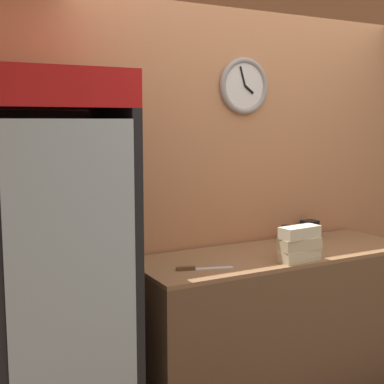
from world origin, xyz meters
TOP-DOWN VIEW (x-y plane):
  - wall_back at (-0.00, 1.25)m, footprint 5.20×0.10m
  - prep_counter at (0.00, 0.88)m, footprint 1.88×0.65m
  - beverage_cooler at (-1.43, 0.89)m, footprint 0.70×0.72m
  - sandwich_stack_bottom at (-0.02, 0.63)m, footprint 0.26×0.12m
  - sandwich_stack_middle at (-0.02, 0.63)m, footprint 0.26×0.11m
  - sandwich_stack_top at (-0.02, 0.63)m, footprint 0.27×0.13m
  - sandwich_flat_left at (0.16, 0.84)m, footprint 0.28×0.16m
  - chefs_knife at (-0.65, 0.76)m, footprint 0.33×0.12m
  - condiment_jar at (0.24, 1.09)m, footprint 0.08×0.08m
  - napkin_dispenser at (0.49, 1.13)m, footprint 0.11×0.09m

SIDE VIEW (x-z plane):
  - prep_counter at x=0.00m, z-range 0.00..0.93m
  - chefs_knife at x=-0.65m, z-range 0.93..0.95m
  - sandwich_flat_left at x=0.16m, z-range 0.93..1.00m
  - sandwich_stack_bottom at x=-0.02m, z-range 0.93..1.00m
  - condiment_jar at x=0.24m, z-range 0.93..1.04m
  - napkin_dispenser at x=0.49m, z-range 0.93..1.05m
  - sandwich_stack_middle at x=-0.02m, z-range 1.00..1.07m
  - beverage_cooler at x=-1.43m, z-range 0.09..2.10m
  - sandwich_stack_top at x=-0.02m, z-range 1.07..1.14m
  - wall_back at x=0.00m, z-range 0.01..2.71m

